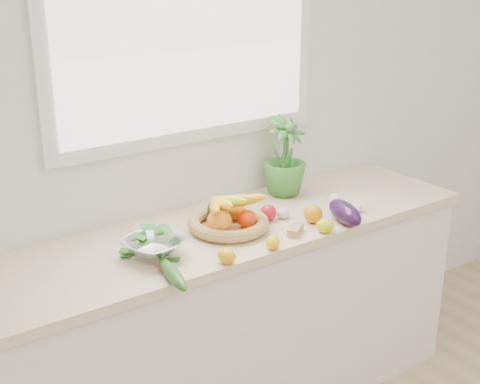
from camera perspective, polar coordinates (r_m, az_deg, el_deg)
back_wall at (r=2.89m, az=-4.53°, el=7.19°), size 4.50×0.02×2.70m
counter_cabinet at (r=3.00m, az=-1.02°, el=-11.26°), size 2.20×0.58×0.86m
countertop at (r=2.79m, az=-1.08°, el=-3.36°), size 2.24×0.62×0.04m
window_frame at (r=2.81m, az=-4.59°, el=15.10°), size 1.30×0.03×1.10m
window_pane at (r=2.80m, az=-4.37°, el=15.08°), size 1.18×0.01×0.98m
orange_loose at (r=2.83m, az=6.25°, el=-1.86°), size 0.11×0.11×0.08m
lemon_a at (r=2.46m, az=-1.16°, el=-5.48°), size 0.08×0.09×0.06m
lemon_b at (r=2.58m, az=2.81°, el=-4.32°), size 0.09×0.09×0.05m
lemon_c at (r=2.74m, az=7.28°, el=-2.90°), size 0.09×0.09×0.06m
apple at (r=2.84m, az=2.43°, el=-1.78°), size 0.09×0.09×0.07m
ginger at (r=2.72m, az=4.76°, el=-3.26°), size 0.11×0.09×0.03m
garlic_a at (r=2.87m, az=3.69°, el=-1.81°), size 0.07×0.07×0.05m
garlic_b at (r=3.06m, az=8.08°, el=-0.55°), size 0.06×0.06×0.05m
garlic_c at (r=2.98m, az=9.97°, el=-1.31°), size 0.06×0.06×0.04m
eggplant at (r=2.84m, az=8.94°, el=-1.74°), size 0.14×0.24×0.09m
cucumber at (r=2.36m, az=-5.80°, el=-6.96°), size 0.10×0.27×0.05m
radish at (r=2.43m, az=-6.58°, el=-6.36°), size 0.04×0.04×0.03m
potted_herb at (r=3.09m, az=3.84°, el=3.11°), size 0.25×0.25×0.36m
fruit_basket at (r=2.74m, az=-1.04°, el=-2.27°), size 0.39×0.39×0.18m
colander_with_spinach at (r=2.52m, az=-7.37°, el=-4.24°), size 0.28×0.28×0.12m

